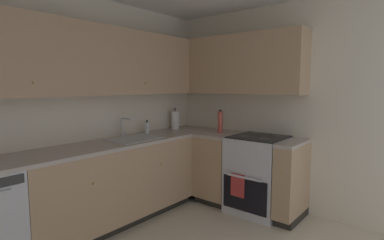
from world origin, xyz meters
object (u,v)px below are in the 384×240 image
(soap_bottle, at_px, (147,128))
(oil_bottle, at_px, (220,122))
(paper_towel_roll, at_px, (175,120))
(oven_range, at_px, (258,174))

(soap_bottle, height_order, oil_bottle, oil_bottle)
(soap_bottle, height_order, paper_towel_roll, paper_towel_roll)
(soap_bottle, distance_m, oil_bottle, 0.94)
(soap_bottle, bearing_deg, paper_towel_roll, -2.23)
(soap_bottle, bearing_deg, oil_bottle, -48.68)
(oil_bottle, bearing_deg, paper_towel_roll, 98.93)
(oven_range, distance_m, soap_bottle, 1.50)
(paper_towel_roll, bearing_deg, soap_bottle, 177.77)
(oil_bottle, bearing_deg, oven_range, -88.07)
(soap_bottle, distance_m, paper_towel_roll, 0.52)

